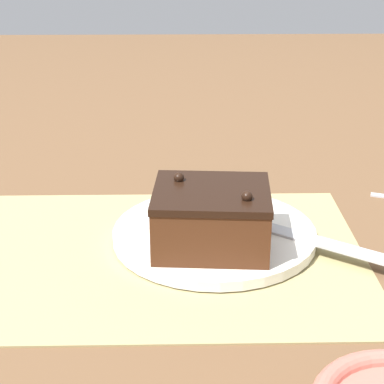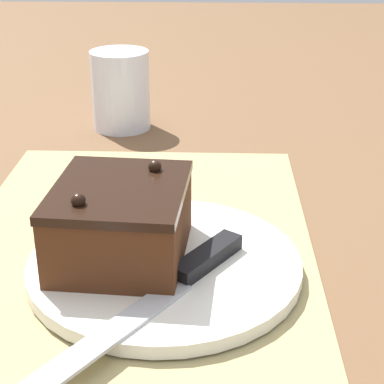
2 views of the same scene
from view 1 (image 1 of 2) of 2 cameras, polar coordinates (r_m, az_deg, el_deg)
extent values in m
plane|color=brown|center=(0.74, -2.61, -5.61)|extent=(3.00, 3.00, 0.00)
cube|color=tan|center=(0.74, -2.61, -5.48)|extent=(0.46, 0.34, 0.00)
cylinder|color=white|center=(0.76, 1.99, -3.73)|extent=(0.24, 0.24, 0.01)
cube|color=#472614|center=(0.71, 1.73, -2.57)|extent=(0.13, 0.12, 0.06)
cube|color=black|center=(0.70, 1.76, -0.09)|extent=(0.14, 0.12, 0.01)
sphere|color=black|center=(0.72, -1.17, 1.30)|extent=(0.01, 0.01, 0.01)
sphere|color=black|center=(0.68, 4.91, -0.40)|extent=(0.01, 0.01, 0.01)
cube|color=black|center=(0.79, 2.38, -1.66)|extent=(0.08, 0.06, 0.01)
cube|color=#B7BABF|center=(0.74, 10.76, -4.32)|extent=(0.15, 0.12, 0.00)
camera|label=2|loc=(0.89, 36.40, 15.90)|focal=60.00mm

